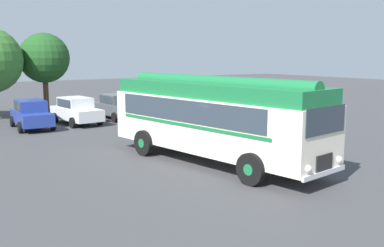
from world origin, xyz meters
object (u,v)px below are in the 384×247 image
Objects in this scene: vintage_bus at (213,116)px; box_van at (183,94)px; car_mid_left at (76,111)px; car_near_left at (31,114)px; car_far_right at (151,104)px; car_mid_right at (117,106)px.

box_van is at bearing 61.33° from vintage_bus.
car_near_left is at bearing -176.20° from car_mid_left.
car_near_left is 0.73× the size of box_van.
vintage_bus is 2.41× the size of car_near_left.
box_van is (2.84, 0.17, 0.52)m from car_far_right.
box_van is (7.49, 13.70, -0.53)m from vintage_bus.
vintage_bus reaches higher than car_far_right.
car_mid_left is 3.12m from car_mid_right.
car_mid_right is at bearing 81.31° from vintage_bus.
car_mid_left and car_mid_right have the same top height.
car_mid_right is at bearing -178.11° from box_van.
vintage_bus reaches higher than car_mid_right.
box_van reaches higher than car_mid_right.
vintage_bus is at bearing -108.99° from car_far_right.
vintage_bus is 13.72m from car_mid_right.
car_near_left is at bearing 106.52° from vintage_bus.
car_mid_left is 1.02× the size of car_mid_right.
vintage_bus is at bearing -98.69° from car_mid_right.
vintage_bus reaches higher than car_near_left.
box_van is at bearing 5.41° from car_mid_left.
vintage_bus is 2.43× the size of car_mid_right.
car_mid_right is at bearing 7.90° from car_near_left.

